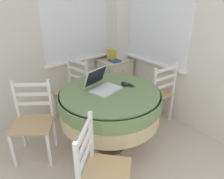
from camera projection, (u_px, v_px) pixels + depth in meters
The scene contains 12 objects.
corner_room_shell at pixel (121, 40), 2.45m from camera, with size 4.34×4.77×2.55m.
round_dining_table at pixel (110, 103), 2.50m from camera, with size 1.17×1.17×0.77m.
laptop at pixel (102, 85), 2.46m from camera, with size 0.39×0.38×0.23m.
computer_mouse at pixel (124, 84), 2.55m from camera, with size 0.06×0.10×0.05m.
cell_phone at pixel (130, 85), 2.56m from camera, with size 0.06×0.12×0.01m.
dining_chair_near_back_window at pixel (72, 90), 3.19m from camera, with size 0.46×0.50×0.90m.
dining_chair_near_right_window at pixel (157, 94), 3.09m from camera, with size 0.47×0.41×0.90m.
dining_chair_camera_near at pixel (101, 173), 1.78m from camera, with size 0.58×0.58×0.90m.
dining_chair_left_flank at pixel (33, 122), 2.45m from camera, with size 0.58×0.57×0.90m.
corner_cabinet at pixel (115, 79), 3.77m from camera, with size 0.51×0.43×0.71m.
storage_box at pixel (114, 54), 3.61m from camera, with size 0.18×0.13×0.17m.
book_on_cabinet at pixel (114, 61), 3.53m from camera, with size 0.15×0.18×0.02m.
Camera 1 is at (-0.41, -0.01, 1.84)m, focal length 35.00 mm.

